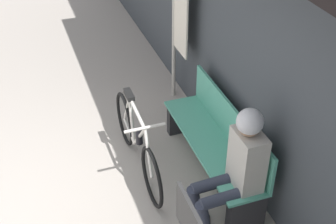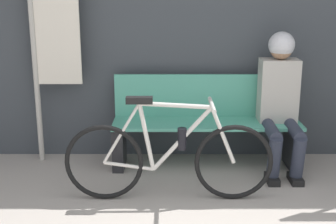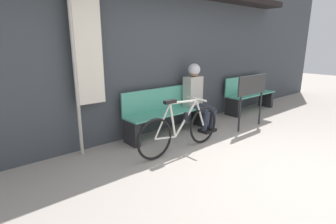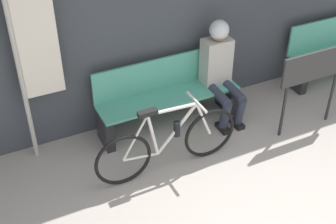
{
  "view_description": "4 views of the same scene",
  "coord_description": "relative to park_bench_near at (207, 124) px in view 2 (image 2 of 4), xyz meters",
  "views": [
    {
      "loc": [
        3.14,
        0.42,
        3.4
      ],
      "look_at": [
        -0.47,
        1.69,
        0.7
      ],
      "focal_mm": 50.0,
      "sensor_mm": 36.0,
      "label": 1
    },
    {
      "loc": [
        -0.53,
        -2.02,
        1.65
      ],
      "look_at": [
        -0.54,
        1.68,
        0.63
      ],
      "focal_mm": 50.0,
      "sensor_mm": 36.0,
      "label": 2
    },
    {
      "loc": [
        -3.13,
        -1.38,
        1.62
      ],
      "look_at": [
        -0.48,
        1.73,
        0.53
      ],
      "focal_mm": 28.0,
      "sensor_mm": 36.0,
      "label": 3
    },
    {
      "loc": [
        -2.18,
        -2.02,
        3.44
      ],
      "look_at": [
        -0.43,
        1.56,
        0.59
      ],
      "focal_mm": 50.0,
      "sensor_mm": 36.0,
      "label": 4
    }
  ],
  "objects": [
    {
      "name": "bicycle",
      "position": [
        -0.34,
        -0.74,
        -0.04
      ],
      "size": [
        1.62,
        0.4,
        0.83
      ],
      "color": "black",
      "rests_on": "ground_plane"
    },
    {
      "name": "park_bench_near",
      "position": [
        0.0,
        0.0,
        0.0
      ],
      "size": [
        1.7,
        0.42,
        0.83
      ],
      "color": "#51A88E",
      "rests_on": "ground_plane"
    },
    {
      "name": "person_seated",
      "position": [
        0.64,
        -0.11,
        0.31
      ],
      "size": [
        0.34,
        0.63,
        1.24
      ],
      "color": "#2D3342",
      "rests_on": "ground_plane"
    },
    {
      "name": "banner_pole",
      "position": [
        -1.41,
        0.11,
        1.03
      ],
      "size": [
        0.45,
        0.05,
        2.33
      ],
      "color": "#B7B2A8",
      "rests_on": "ground_plane"
    }
  ]
}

